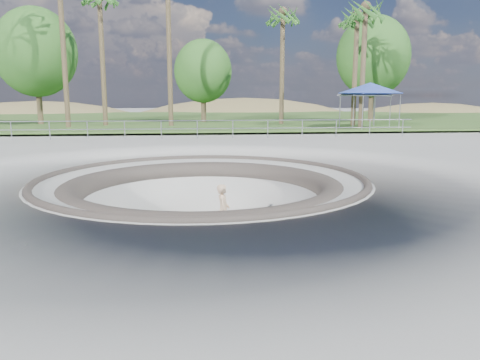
# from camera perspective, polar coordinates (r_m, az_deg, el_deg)

# --- Properties ---
(ground) EXTENTS (180.00, 180.00, 0.00)m
(ground) POSITION_cam_1_polar(r_m,az_deg,el_deg) (14.60, -4.61, 0.17)
(ground) COLOR #A3A29E
(ground) RESTS_ON ground
(skate_bowl) EXTENTS (14.00, 14.00, 4.10)m
(skate_bowl) POSITION_cam_1_polar(r_m,az_deg,el_deg) (15.03, -4.51, -6.71)
(skate_bowl) COLOR #A3A29E
(skate_bowl) RESTS_ON ground
(grass_strip) EXTENTS (180.00, 36.00, 0.12)m
(grass_strip) POSITION_cam_1_polar(r_m,az_deg,el_deg) (48.43, -5.53, 7.46)
(grass_strip) COLOR #385D25
(grass_strip) RESTS_ON ground
(distant_hills) EXTENTS (103.20, 45.00, 28.60)m
(distant_hills) POSITION_cam_1_polar(r_m,az_deg,el_deg) (72.30, -2.56, 2.65)
(distant_hills) COLOR olive
(distant_hills) RESTS_ON ground
(safety_railing) EXTENTS (25.00, 0.06, 1.03)m
(safety_railing) POSITION_cam_1_polar(r_m,az_deg,el_deg) (26.44, -5.23, 6.19)
(safety_railing) COLOR gray
(safety_railing) RESTS_ON ground
(skateboard) EXTENTS (0.92, 0.51, 0.09)m
(skateboard) POSITION_cam_1_polar(r_m,az_deg,el_deg) (14.81, -2.05, -6.93)
(skateboard) COLOR brown
(skateboard) RESTS_ON ground
(skater) EXTENTS (0.45, 0.64, 1.67)m
(skater) POSITION_cam_1_polar(r_m,az_deg,el_deg) (14.58, -2.07, -3.73)
(skater) COLOR #D3AE89
(skater) RESTS_ON skateboard
(canopy_white) EXTENTS (5.86, 5.86, 2.96)m
(canopy_white) POSITION_cam_1_polar(r_m,az_deg,el_deg) (36.37, 15.00, 10.44)
(canopy_white) COLOR gray
(canopy_white) RESTS_ON ground
(canopy_blue) EXTENTS (6.14, 6.14, 3.18)m
(canopy_blue) POSITION_cam_1_polar(r_m,az_deg,el_deg) (34.86, 15.58, 10.74)
(canopy_blue) COLOR gray
(canopy_blue) RESTS_ON ground
(palm_b) EXTENTS (2.60, 2.60, 10.67)m
(palm_b) POSITION_cam_1_polar(r_m,az_deg,el_deg) (38.26, -16.76, 20.22)
(palm_b) COLOR brown
(palm_b) RESTS_ON ground
(palm_d) EXTENTS (2.60, 2.60, 9.64)m
(palm_d) POSITION_cam_1_polar(r_m,az_deg,el_deg) (38.79, 5.25, 19.02)
(palm_d) COLOR brown
(palm_d) RESTS_ON ground
(palm_e) EXTENTS (2.60, 2.60, 9.24)m
(palm_e) POSITION_cam_1_polar(r_m,az_deg,el_deg) (35.37, 15.05, 18.98)
(palm_e) COLOR brown
(palm_e) RESTS_ON ground
(palm_f) EXTENTS (2.60, 2.60, 9.12)m
(palm_f) POSITION_cam_1_polar(r_m,az_deg,el_deg) (37.63, 14.09, 18.29)
(palm_f) COLOR brown
(palm_f) RESTS_ON ground
(bushy_tree_left) EXTENTS (6.40, 5.82, 9.23)m
(bushy_tree_left) POSITION_cam_1_polar(r_m,az_deg,el_deg) (41.48, -23.65, 14.07)
(bushy_tree_left) COLOR brown
(bushy_tree_left) RESTS_ON ground
(bushy_tree_mid) EXTENTS (4.95, 4.50, 7.15)m
(bushy_tree_mid) POSITION_cam_1_polar(r_m,az_deg,el_deg) (41.44, -4.52, 13.07)
(bushy_tree_mid) COLOR brown
(bushy_tree_mid) RESTS_ON ground
(bushy_tree_right) EXTENTS (6.43, 5.85, 9.28)m
(bushy_tree_right) POSITION_cam_1_polar(r_m,az_deg,el_deg) (43.86, 15.95, 14.30)
(bushy_tree_right) COLOR brown
(bushy_tree_right) RESTS_ON ground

